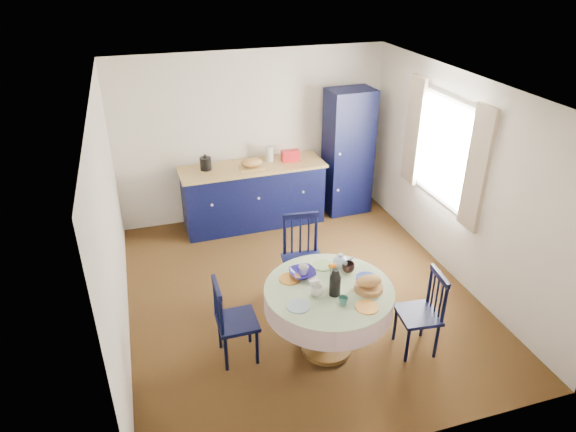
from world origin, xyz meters
name	(u,v)px	position (x,y,z in m)	size (l,w,h in m)	color
floor	(299,293)	(0.00, 0.00, 0.00)	(4.50, 4.50, 0.00)	black
ceiling	(302,88)	(0.00, 0.00, 2.50)	(4.50, 4.50, 0.00)	white
wall_back	(253,137)	(0.00, 2.25, 1.25)	(4.00, 0.02, 2.50)	white
wall_left	(111,227)	(-2.00, 0.00, 1.25)	(0.02, 4.50, 2.50)	white
wall_right	(458,180)	(2.00, 0.00, 1.25)	(0.02, 4.50, 2.50)	white
window	(444,150)	(1.95, 0.30, 1.52)	(0.10, 1.74, 1.45)	white
kitchen_counter	(253,194)	(-0.10, 1.90, 0.48)	(2.12, 0.71, 1.18)	black
pantry_cabinet	(348,152)	(1.40, 1.93, 0.96)	(0.70, 0.52, 1.92)	black
dining_table	(329,298)	(-0.02, -1.00, 0.65)	(1.28, 1.28, 1.05)	brown
chair_left	(233,320)	(-0.97, -0.82, 0.47)	(0.39, 0.41, 0.92)	black
chair_far	(303,258)	(0.02, -0.04, 0.53)	(0.51, 0.49, 1.04)	black
chair_right	(422,312)	(0.89, -1.26, 0.46)	(0.43, 0.45, 0.91)	black
mug_a	(317,291)	(-0.18, -1.06, 0.82)	(0.13, 0.13, 0.10)	silver
mug_b	(343,301)	(0.00, -1.28, 0.81)	(0.09, 0.09, 0.08)	#2D665B
mug_c	(348,267)	(0.26, -0.79, 0.82)	(0.13, 0.13, 0.10)	black
mug_d	(303,270)	(-0.19, -0.69, 0.82)	(0.10, 0.10, 0.10)	silver
cobalt_bowl	(302,273)	(-0.21, -0.72, 0.81)	(0.26, 0.26, 0.06)	navy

